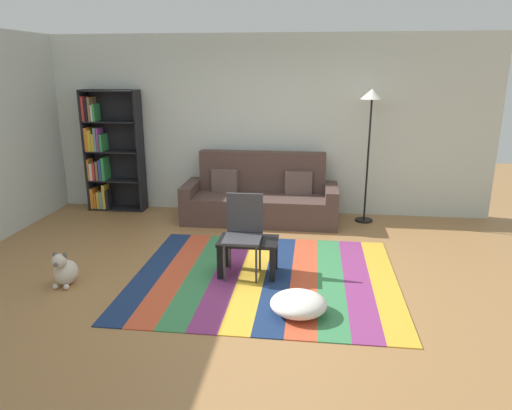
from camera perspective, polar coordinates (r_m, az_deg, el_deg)
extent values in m
plane|color=#9E7042|center=(5.29, -1.60, -8.57)|extent=(14.00, 14.00, 0.00)
cube|color=silver|center=(7.38, 1.29, 9.51)|extent=(6.80, 0.10, 2.70)
cube|color=navy|center=(5.52, -12.41, -7.79)|extent=(0.28, 2.43, 0.01)
cube|color=#C64C2D|center=(5.43, -9.54, -8.02)|extent=(0.28, 2.43, 0.01)
cube|color=#387F4C|center=(5.36, -6.59, -8.23)|extent=(0.28, 2.43, 0.01)
cube|color=#843370|center=(5.31, -3.57, -8.42)|extent=(0.28, 2.43, 0.01)
cube|color=gold|center=(5.27, -0.48, -8.60)|extent=(0.28, 2.43, 0.01)
cube|color=navy|center=(5.24, 2.65, -8.75)|extent=(0.28, 2.43, 0.01)
cube|color=#C64C2D|center=(5.23, 5.80, -8.87)|extent=(0.28, 2.43, 0.01)
cube|color=#387F4C|center=(5.23, 8.95, -8.97)|extent=(0.28, 2.43, 0.01)
cube|color=#843370|center=(5.26, 12.10, -9.05)|extent=(0.28, 2.43, 0.01)
cube|color=gold|center=(5.29, 15.21, -9.09)|extent=(0.28, 2.43, 0.01)
cube|color=#4C3833|center=(7.03, 0.48, -0.42)|extent=(1.90, 0.80, 0.40)
cube|color=#4C3833|center=(7.19, 0.76, 4.09)|extent=(1.90, 0.20, 0.60)
cube|color=#4C3833|center=(7.19, -7.78, 0.49)|extent=(0.18, 0.80, 0.56)
cube|color=#4C3833|center=(6.97, 9.00, -0.08)|extent=(0.18, 0.80, 0.56)
cube|color=brown|center=(7.19, -3.72, 2.90)|extent=(0.42, 0.19, 0.36)
cube|color=brown|center=(7.07, 5.09, 2.64)|extent=(0.42, 0.19, 0.36)
cube|color=black|center=(7.98, -19.57, 6.15)|extent=(0.04, 0.28, 1.89)
cube|color=black|center=(7.64, -13.71, 6.21)|extent=(0.04, 0.28, 1.89)
cube|color=black|center=(7.92, -16.32, 6.37)|extent=(0.90, 0.01, 1.89)
cube|color=black|center=(8.00, -16.17, -0.34)|extent=(0.86, 0.28, 0.02)
cube|color=black|center=(7.89, -16.43, 2.88)|extent=(0.86, 0.28, 0.02)
cube|color=black|center=(7.80, -16.71, 6.19)|extent=(0.86, 0.28, 0.02)
cube|color=black|center=(7.74, -16.99, 9.56)|extent=(0.86, 0.28, 0.02)
cube|color=black|center=(7.70, -17.28, 12.98)|extent=(0.86, 0.28, 0.02)
cube|color=orange|center=(8.10, -18.83, 0.87)|extent=(0.05, 0.23, 0.32)
cube|color=orange|center=(8.09, -18.48, 0.62)|extent=(0.03, 0.23, 0.25)
cube|color=gold|center=(8.05, -18.25, 0.66)|extent=(0.04, 0.19, 0.28)
cube|color=#668C99|center=(8.04, -17.90, 0.67)|extent=(0.05, 0.20, 0.27)
cube|color=gold|center=(8.00, -17.60, 1.04)|extent=(0.04, 0.20, 0.39)
cube|color=black|center=(7.97, -17.28, 0.69)|extent=(0.04, 0.16, 0.30)
cube|color=orange|center=(7.99, -19.28, 4.10)|extent=(0.03, 0.19, 0.34)
cube|color=silver|center=(8.00, -18.90, 3.91)|extent=(0.05, 0.25, 0.27)
cube|color=red|center=(7.98, -18.62, 3.92)|extent=(0.04, 0.24, 0.27)
cube|color=#8C6647|center=(7.94, -18.34, 3.98)|extent=(0.04, 0.21, 0.30)
cube|color=#334CB2|center=(7.92, -17.98, 4.09)|extent=(0.04, 0.23, 0.33)
cube|color=green|center=(7.91, -17.63, 4.23)|extent=(0.05, 0.25, 0.36)
cube|color=orange|center=(7.93, -19.44, 7.50)|extent=(0.05, 0.24, 0.36)
cube|color=gold|center=(7.89, -19.14, 7.37)|extent=(0.05, 0.20, 0.33)
cube|color=gold|center=(7.86, -18.83, 7.15)|extent=(0.04, 0.18, 0.27)
cube|color=#668C99|center=(7.83, -18.60, 7.48)|extent=(0.04, 0.17, 0.36)
cube|color=purple|center=(7.83, -18.24, 7.51)|extent=(0.03, 0.21, 0.36)
cube|color=green|center=(7.84, -17.84, 7.19)|extent=(0.04, 0.25, 0.26)
cube|color=red|center=(7.87, -19.83, 10.85)|extent=(0.04, 0.22, 0.37)
cube|color=black|center=(7.83, -19.53, 10.76)|extent=(0.04, 0.18, 0.34)
cube|color=#8C6647|center=(7.84, -19.10, 10.87)|extent=(0.03, 0.26, 0.36)
cube|color=silver|center=(7.82, -18.85, 10.46)|extent=(0.03, 0.23, 0.25)
cube|color=green|center=(7.80, -18.65, 10.53)|extent=(0.03, 0.22, 0.27)
cube|color=black|center=(5.18, -0.96, -4.36)|extent=(0.65, 0.41, 0.04)
cube|color=black|center=(5.15, -4.34, -6.93)|extent=(0.06, 0.06, 0.37)
cube|color=black|center=(5.08, 1.98, -7.26)|extent=(0.06, 0.06, 0.37)
cube|color=black|center=(5.45, -3.67, -5.59)|extent=(0.06, 0.06, 0.37)
cube|color=black|center=(5.38, 2.29, -5.87)|extent=(0.06, 0.06, 0.37)
ellipsoid|color=white|center=(4.50, 5.13, -11.76)|extent=(0.53, 0.50, 0.20)
ellipsoid|color=beige|center=(5.45, -21.84, -7.54)|extent=(0.22, 0.30, 0.26)
sphere|color=beige|center=(5.30, -22.57, -6.24)|extent=(0.15, 0.15, 0.15)
ellipsoid|color=#5B5750|center=(5.25, -22.88, -6.58)|extent=(0.06, 0.07, 0.05)
ellipsoid|color=#5B5750|center=(5.32, -23.03, -5.59)|extent=(0.05, 0.04, 0.08)
ellipsoid|color=#5B5750|center=(5.27, -22.03, -5.68)|extent=(0.05, 0.04, 0.08)
sphere|color=beige|center=(5.41, -22.97, -9.00)|extent=(0.06, 0.06, 0.06)
sphere|color=beige|center=(5.35, -21.84, -9.14)|extent=(0.06, 0.06, 0.06)
cylinder|color=black|center=(7.28, 12.83, -1.78)|extent=(0.26, 0.26, 0.02)
cylinder|color=black|center=(7.06, 13.29, 5.13)|extent=(0.03, 0.03, 1.76)
cone|color=white|center=(6.95, 13.81, 12.85)|extent=(0.32, 0.32, 0.14)
cube|color=black|center=(5.21, -0.41, -3.92)|extent=(0.06, 0.15, 0.02)
cube|color=#38383D|center=(5.12, -1.64, -4.10)|extent=(0.40, 0.40, 0.03)
cube|color=#38383D|center=(5.21, -1.36, -0.93)|extent=(0.40, 0.03, 0.44)
cylinder|color=#38383D|center=(5.07, -3.82, -7.09)|extent=(0.02, 0.02, 0.42)
cylinder|color=#38383D|center=(5.02, 0.03, -7.29)|extent=(0.02, 0.02, 0.42)
cylinder|color=#38383D|center=(5.38, -3.14, -5.66)|extent=(0.02, 0.02, 0.42)
cylinder|color=#38383D|center=(5.33, 0.47, -5.84)|extent=(0.02, 0.02, 0.42)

